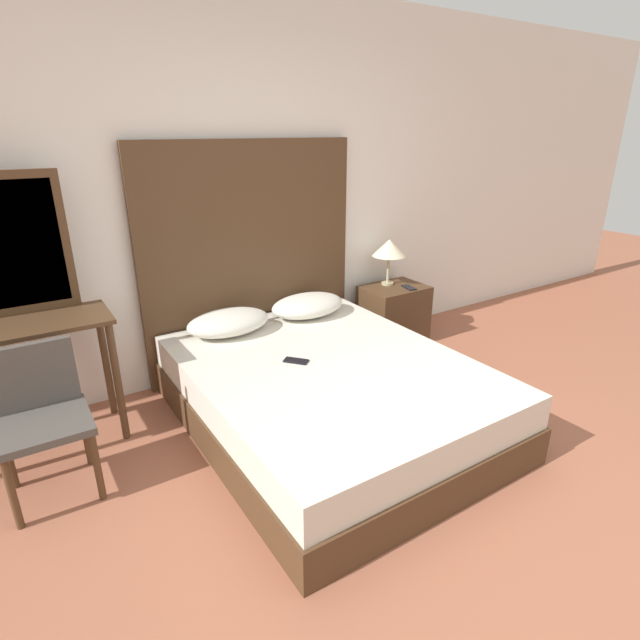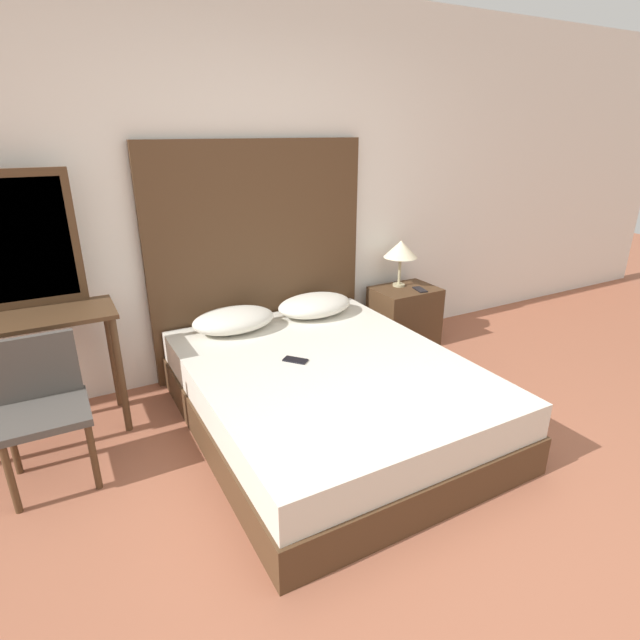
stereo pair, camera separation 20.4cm
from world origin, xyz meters
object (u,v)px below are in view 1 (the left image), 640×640
object	(u,v)px
phone_on_bed	(296,361)
nightstand	(393,314)
chair	(40,411)
phone_on_nightstand	(409,287)
vanity_desk	(34,350)
table_lamp	(389,249)
bed	(329,394)

from	to	relation	value
phone_on_bed	nightstand	xyz separation A→B (m)	(1.39, 0.68, -0.18)
nightstand	chair	distance (m)	2.83
chair	phone_on_nightstand	bearing A→B (deg)	8.19
chair	phone_on_bed	bearing A→B (deg)	-6.89
phone_on_bed	chair	xyz separation A→B (m)	(-1.39, 0.17, 0.02)
vanity_desk	phone_on_nightstand	bearing A→B (deg)	-0.37
nightstand	vanity_desk	bearing A→B (deg)	-178.27
nightstand	table_lamp	size ratio (longest dim) A/B	1.35
table_lamp	chair	size ratio (longest dim) A/B	0.51
bed	table_lamp	bearing A→B (deg)	36.20
bed	nightstand	distance (m)	1.46
phone_on_bed	nightstand	distance (m)	1.55
chair	vanity_desk	bearing A→B (deg)	85.13
phone_on_nightstand	vanity_desk	distance (m)	2.82
table_lamp	chair	xyz separation A→B (m)	(-2.77, -0.59, -0.37)
nightstand	table_lamp	world-z (taller)	table_lamp
nightstand	table_lamp	distance (m)	0.58
table_lamp	vanity_desk	size ratio (longest dim) A/B	0.47
nightstand	phone_on_nightstand	world-z (taller)	phone_on_nightstand
phone_on_bed	vanity_desk	bearing A→B (deg)	156.25
phone_on_bed	phone_on_nightstand	world-z (taller)	phone_on_nightstand
phone_on_bed	table_lamp	world-z (taller)	table_lamp
table_lamp	phone_on_nightstand	xyz separation A→B (m)	(0.09, -0.18, -0.31)
bed	table_lamp	xyz separation A→B (m)	(1.21, 0.89, 0.61)
chair	nightstand	bearing A→B (deg)	10.43
phone_on_bed	phone_on_nightstand	distance (m)	1.57
table_lamp	chair	bearing A→B (deg)	-167.91
vanity_desk	chair	distance (m)	0.46
vanity_desk	chair	xyz separation A→B (m)	(-0.04, -0.43, -0.16)
table_lamp	phone_on_nightstand	size ratio (longest dim) A/B	2.47
bed	chair	bearing A→B (deg)	169.34
table_lamp	phone_on_nightstand	bearing A→B (deg)	-64.44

